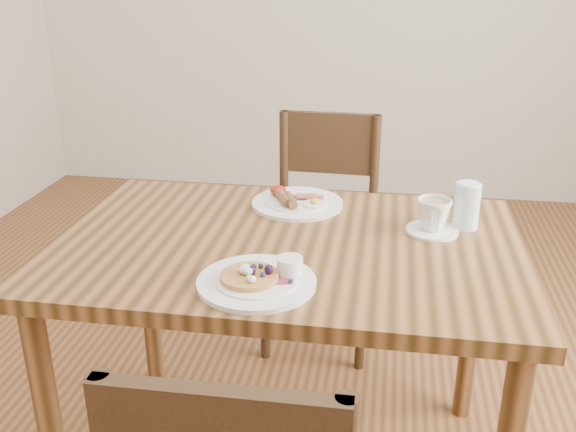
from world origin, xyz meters
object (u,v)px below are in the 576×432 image
object	(u,v)px
dining_table	(288,275)
water_glass	(467,206)
breakfast_plate	(296,202)
teacup_saucer	(433,217)
pancake_plate	(259,279)
chair_far	(323,219)

from	to	relation	value
dining_table	water_glass	world-z (taller)	water_glass
breakfast_plate	water_glass	distance (m)	0.49
teacup_saucer	water_glass	xyz separation A→B (m)	(0.09, 0.05, 0.02)
teacup_saucer	pancake_plate	bearing A→B (deg)	-137.43
water_glass	teacup_saucer	bearing A→B (deg)	-152.62
chair_far	pancake_plate	bearing A→B (deg)	90.00
dining_table	chair_far	world-z (taller)	chair_far
dining_table	pancake_plate	distance (m)	0.27
chair_far	breakfast_plate	size ratio (longest dim) A/B	3.26
pancake_plate	dining_table	bearing A→B (deg)	83.86
chair_far	teacup_saucer	world-z (taller)	chair_far
dining_table	chair_far	distance (m)	0.80
chair_far	teacup_saucer	distance (m)	0.81
chair_far	breakfast_plate	world-z (taller)	chair_far
water_glass	pancake_plate	bearing A→B (deg)	-139.78
dining_table	teacup_saucer	world-z (taller)	teacup_saucer
dining_table	pancake_plate	world-z (taller)	pancake_plate
dining_table	pancake_plate	xyz separation A→B (m)	(-0.03, -0.24, 0.11)
chair_far	breakfast_plate	xyz separation A→B (m)	(-0.03, -0.53, 0.27)
pancake_plate	teacup_saucer	distance (m)	0.54
dining_table	teacup_saucer	distance (m)	0.42
water_glass	breakfast_plate	bearing A→B (deg)	169.37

